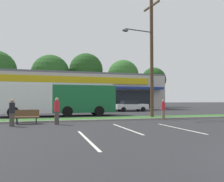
# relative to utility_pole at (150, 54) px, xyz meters

# --- Properties ---
(grass_median) EXTENTS (56.00, 2.20, 0.12)m
(grass_median) POSITION_rel_utility_pole_xyz_m (-2.53, 0.05, -5.57)
(grass_median) COLOR #2D5B23
(grass_median) RESTS_ON ground_plane
(curb_lip) EXTENTS (56.00, 0.24, 0.12)m
(curb_lip) POSITION_rel_utility_pole_xyz_m (-2.53, -1.17, -5.57)
(curb_lip) COLOR gray
(curb_lip) RESTS_ON ground_plane
(parking_stripe_0) EXTENTS (0.12, 4.80, 0.01)m
(parking_stripe_0) POSITION_rel_utility_pole_xyz_m (-7.16, -8.83, -5.62)
(parking_stripe_0) COLOR silver
(parking_stripe_0) RESTS_ON ground_plane
(parking_stripe_1) EXTENTS (0.12, 4.80, 0.01)m
(parking_stripe_1) POSITION_rel_utility_pole_xyz_m (-4.49, -6.13, -5.62)
(parking_stripe_1) COLOR silver
(parking_stripe_1) RESTS_ON ground_plane
(parking_stripe_2) EXTENTS (0.12, 4.80, 0.01)m
(parking_stripe_2) POSITION_rel_utility_pole_xyz_m (-1.57, -6.78, -5.62)
(parking_stripe_2) COLOR silver
(parking_stripe_2) RESTS_ON ground_plane
(storefront_building) EXTENTS (31.86, 11.69, 5.94)m
(storefront_building) POSITION_rel_utility_pole_xyz_m (-5.38, 21.23, -2.66)
(storefront_building) COLOR #BCB7AD
(storefront_building) RESTS_ON ground_plane
(tree_mid_left) EXTENTS (7.92, 7.92, 10.97)m
(tree_mid_left) POSITION_rel_utility_pole_xyz_m (-7.94, 30.57, 1.38)
(tree_mid_left) COLOR #473323
(tree_mid_left) RESTS_ON ground_plane
(tree_mid) EXTENTS (7.25, 7.25, 11.71)m
(tree_mid) POSITION_rel_utility_pole_xyz_m (-0.49, 30.54, 2.44)
(tree_mid) COLOR #473323
(tree_mid) RESTS_ON ground_plane
(tree_mid_right) EXTENTS (6.91, 6.91, 10.48)m
(tree_mid_right) POSITION_rel_utility_pole_xyz_m (7.64, 29.42, 1.39)
(tree_mid_right) COLOR #473323
(tree_mid_right) RESTS_ON ground_plane
(tree_right) EXTENTS (5.65, 5.65, 9.07)m
(tree_right) POSITION_rel_utility_pole_xyz_m (15.04, 29.25, 0.60)
(tree_right) COLOR #473323
(tree_right) RESTS_ON ground_plane
(utility_pole) EXTENTS (3.07, 2.40, 10.55)m
(utility_pole) POSITION_rel_utility_pole_xyz_m (0.00, 0.00, 0.00)
(utility_pole) COLOR #4C3826
(utility_pole) RESTS_ON ground_plane
(city_bus) EXTENTS (11.36, 2.75, 3.25)m
(city_bus) POSITION_rel_utility_pole_xyz_m (-7.65, 5.16, -3.86)
(city_bus) COLOR #196638
(city_bus) RESTS_ON ground_plane
(bus_stop_bench) EXTENTS (1.60, 0.45, 0.95)m
(bus_stop_bench) POSITION_rel_utility_pole_xyz_m (-10.02, -1.92, -5.12)
(bus_stop_bench) COLOR brown
(bus_stop_bench) RESTS_ON ground_plane
(car_0) EXTENTS (4.43, 1.86, 1.47)m
(car_0) POSITION_rel_utility_pole_xyz_m (-2.47, 11.49, -4.86)
(car_0) COLOR #9E998C
(car_0) RESTS_ON ground_plane
(car_1) EXTENTS (4.59, 2.02, 1.53)m
(car_1) POSITION_rel_utility_pole_xyz_m (2.60, 11.66, -4.85)
(car_1) COLOR silver
(car_1) RESTS_ON ground_plane
(car_2) EXTENTS (4.49, 1.95, 1.48)m
(car_2) POSITION_rel_utility_pole_xyz_m (-11.89, 11.58, -4.85)
(car_2) COLOR navy
(car_2) RESTS_ON ground_plane
(pedestrian_near_bench) EXTENTS (0.33, 0.33, 1.66)m
(pedestrian_near_bench) POSITION_rel_utility_pole_xyz_m (-10.76, -3.14, -4.79)
(pedestrian_near_bench) COLOR #47423D
(pedestrian_near_bench) RESTS_ON ground_plane
(pedestrian_by_pole) EXTENTS (0.35, 0.35, 1.75)m
(pedestrian_by_pole) POSITION_rel_utility_pole_xyz_m (-8.10, -2.81, -4.75)
(pedestrian_by_pole) COLOR #47423D
(pedestrian_by_pole) RESTS_ON ground_plane
(pedestrian_mid) EXTENTS (0.33, 0.33, 1.62)m
(pedestrian_mid) POSITION_rel_utility_pole_xyz_m (0.34, -1.59, -4.81)
(pedestrian_mid) COLOR #726651
(pedestrian_mid) RESTS_ON ground_plane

